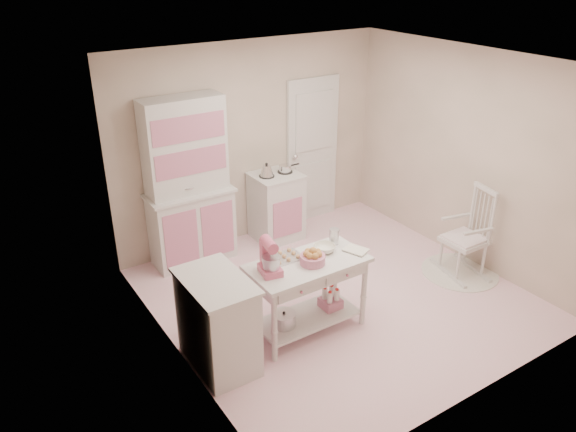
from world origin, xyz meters
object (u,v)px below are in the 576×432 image
at_px(base_cabinet, 218,322).
at_px(bread_basket, 313,259).
at_px(stove, 276,206).
at_px(rocking_chair, 466,232).
at_px(work_table, 307,296).
at_px(hutch, 189,183).
at_px(stand_mixer, 270,257).

xyz_separation_m(base_cabinet, bread_basket, (1.01, -0.07, 0.39)).
relative_size(stove, base_cabinet, 1.00).
distance_m(stove, rocking_chair, 2.44).
height_order(stove, work_table, stove).
bearing_deg(work_table, hutch, 100.66).
xyz_separation_m(stove, work_table, (-0.83, -1.92, -0.06)).
relative_size(hutch, base_cabinet, 2.26).
distance_m(base_cabinet, bread_basket, 1.08).
height_order(hutch, bread_basket, hutch).
bearing_deg(hutch, stand_mixer, -91.45).
xyz_separation_m(stove, bread_basket, (-0.81, -1.97, 0.39)).
height_order(stove, base_cabinet, same).
bearing_deg(hutch, bread_basket, -79.05).
relative_size(stove, bread_basket, 3.68).
xyz_separation_m(hutch, rocking_chair, (2.58, -2.07, -0.49)).
bearing_deg(stove, bread_basket, -112.34).
relative_size(hutch, bread_basket, 8.32).
bearing_deg(rocking_chair, work_table, -170.20).
distance_m(hutch, work_table, 2.10).
height_order(base_cabinet, bread_basket, base_cabinet).
height_order(work_table, stand_mixer, stand_mixer).
bearing_deg(stand_mixer, hutch, 98.70).
distance_m(stand_mixer, bread_basket, 0.46).
xyz_separation_m(work_table, bread_basket, (0.02, -0.05, 0.45)).
height_order(stand_mixer, bread_basket, stand_mixer).
xyz_separation_m(hutch, stove, (1.20, -0.05, -0.58)).
distance_m(stove, base_cabinet, 2.63).
bearing_deg(stove, work_table, -113.37).
relative_size(stove, stand_mixer, 2.71).
bearing_deg(work_table, bread_basket, -68.20).
bearing_deg(work_table, stove, 66.63).
relative_size(work_table, stand_mixer, 3.53).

